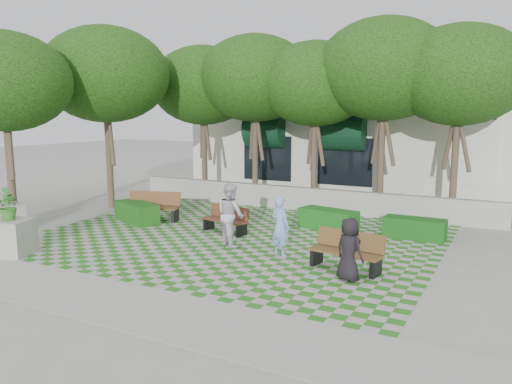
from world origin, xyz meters
The scene contains 18 objects.
ground centered at (0.00, 0.00, 0.00)m, with size 90.00×90.00×0.00m, color gray.
lawn centered at (0.00, 1.00, 0.01)m, with size 12.00×12.00×0.00m, color #2B721E.
sidewalk_south centered at (0.00, -4.70, 0.01)m, with size 16.00×2.00×0.01m, color #9E9B93.
sidewalk_west centered at (-7.20, 1.00, 0.01)m, with size 2.00×12.00×0.01m, color #9E9B93.
retaining_wall centered at (0.00, 6.20, 0.45)m, with size 15.00×0.36×0.90m, color #9E9B93.
bench_east centered at (4.05, -0.44, 0.46)m, with size 1.87×0.88×0.95m.
bench_mid centered at (-0.59, 1.50, 0.41)m, with size 1.70×0.87×0.85m.
bench_west centered at (-3.88, 1.84, 0.49)m, with size 2.05×1.18×1.02m.
hedge_east centered at (4.92, 3.53, 0.32)m, with size 1.82×0.73×0.64m, color #124513.
hedge_midright centered at (2.17, 3.46, 0.34)m, with size 1.92×0.77×0.67m, color #155117.
hedge_west centered at (-4.19, 1.34, 0.35)m, with size 1.99×0.80×0.70m, color #174A13.
planter_front centered at (-4.33, -3.46, 0.70)m, with size 1.23×1.23×1.73m.
planter_back centered at (-7.03, -1.62, 0.48)m, with size 1.10×1.10×1.44m.
person_blue centered at (2.07, -0.06, 0.81)m, with size 0.59×0.39×1.62m, color #7CA2E2.
person_dark centered at (4.34, -1.17, 0.73)m, with size 0.72×0.47×1.46m, color black.
person_white centered at (0.36, 0.20, 0.92)m, with size 0.89×0.69×1.83m, color silver.
tree_row centered at (-1.86, 5.95, 5.18)m, with size 17.70×13.40×7.41m.
building centered at (0.93, 14.08, 2.52)m, with size 18.00×8.92×5.15m.
Camera 1 is at (7.65, -11.89, 3.79)m, focal length 35.00 mm.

